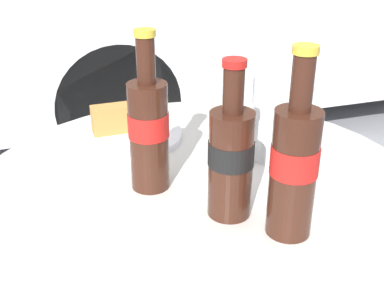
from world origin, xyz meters
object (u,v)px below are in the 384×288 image
object	(u,v)px
cola_bottle_left	(294,165)
cola_bottle_center	(149,129)
bistro_table	(198,268)
cola_bottle_right	(231,157)
drinking_glass	(274,122)
lunch_plate_near	(124,131)

from	to	relation	value
cola_bottle_left	cola_bottle_center	distance (m)	0.23
bistro_table	cola_bottle_right	distance (m)	0.29
cola_bottle_right	cola_bottle_center	xyz separation A→B (m)	(-0.09, 0.11, 0.01)
cola_bottle_left	drinking_glass	world-z (taller)	cola_bottle_left
cola_bottle_left	cola_bottle_center	bearing A→B (deg)	129.79
cola_bottle_right	lunch_plate_near	xyz separation A→B (m)	(-0.10, 0.31, -0.07)
cola_bottle_right	lunch_plate_near	size ratio (longest dim) A/B	1.02
bistro_table	drinking_glass	bearing A→B (deg)	15.83
cola_bottle_right	bistro_table	bearing A→B (deg)	96.38
cola_bottle_left	lunch_plate_near	size ratio (longest dim) A/B	1.15
cola_bottle_right	lunch_plate_near	bearing A→B (deg)	107.28
cola_bottle_left	cola_bottle_right	world-z (taller)	cola_bottle_left
cola_bottle_left	cola_bottle_right	size ratio (longest dim) A/B	1.13
bistro_table	cola_bottle_left	size ratio (longest dim) A/B	2.93
cola_bottle_left	bistro_table	bearing A→B (deg)	112.77
cola_bottle_center	lunch_plate_near	world-z (taller)	cola_bottle_center
drinking_glass	lunch_plate_near	distance (m)	0.29
cola_bottle_right	drinking_glass	size ratio (longest dim) A/B	1.53
bistro_table	drinking_glass	world-z (taller)	drinking_glass
drinking_glass	lunch_plate_near	world-z (taller)	drinking_glass
cola_bottle_left	drinking_glass	bearing A→B (deg)	68.80
cola_bottle_left	lunch_plate_near	xyz separation A→B (m)	(-0.15, 0.37, -0.09)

